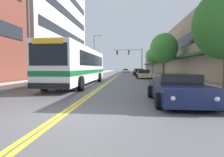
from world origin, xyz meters
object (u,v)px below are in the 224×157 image
Objects in this scene: car_champagne_parked_left_near at (95,72)px; car_slate_blue_parked_left_mid at (86,74)px; car_white_moving_lead at (126,71)px; street_tree_right_far at (153,56)px; car_black_parked_right_mid at (139,72)px; street_lamp_left_near at (33,22)px; traffic_signal_mast at (131,56)px; street_lamp_left_far at (95,52)px; car_beige_parked_right_end at (144,74)px; fire_hydrant at (171,79)px; car_red_parked_right_far at (137,72)px; street_tree_right_mid at (164,48)px; city_bus at (80,65)px; car_navy_parked_right_foreground at (177,89)px.

car_slate_blue_parked_left_mid is (0.06, -7.05, -0.03)m from car_champagne_parked_left_near.
car_white_moving_lead is 0.84× the size of street_tree_right_far.
street_lamp_left_near is at bearing -112.83° from car_black_parked_right_mid.
traffic_signal_mast is 8.28m from street_lamp_left_far.
car_beige_parked_right_end is 33.70m from car_white_moving_lead.
car_red_parked_right_far is at bearing 93.44° from fire_hydrant.
street_lamp_left_near is 25.08m from street_lamp_left_far.
fire_hydrant is at bearing -60.01° from car_champagne_parked_left_near.
fire_hydrant is at bearing -96.29° from street_tree_right_mid.
car_champagne_parked_left_near is at bearing 90.48° from car_slate_blue_parked_left_mid.
street_tree_right_far reaches higher than city_bus.
car_black_parked_right_mid is 8.71m from car_beige_parked_right_end.
car_red_parked_right_far is at bearing 90.22° from car_beige_parked_right_end.
street_tree_right_mid is at bearing -49.02° from street_lamp_left_far.
street_tree_right_far reaches higher than car_white_moving_lead.
car_champagne_parked_left_near is 1.00× the size of car_navy_parked_right_foreground.
car_beige_parked_right_end is 0.96× the size of car_white_moving_lead.
car_champagne_parked_left_near reaches higher than car_beige_parked_right_end.
traffic_signal_mast reaches higher than car_red_parked_right_far.
car_red_parked_right_far is at bearing 28.30° from street_lamp_left_far.
street_tree_right_mid is (2.54, -18.74, 3.51)m from car_red_parked_right_far.
street_tree_right_far is 21.32m from fire_hydrant.
street_tree_right_far reaches higher than car_slate_blue_parked_left_mid.
street_lamp_left_near is 27.03m from street_tree_right_far.
street_lamp_left_far is at bearing -106.02° from car_white_moving_lead.
car_slate_blue_parked_left_mid is 15.72m from street_tree_right_far.
car_champagne_parked_left_near is 20.74m from fire_hydrant.
car_slate_blue_parked_left_mid is 11.78m from car_black_parked_right_mid.
traffic_signal_mast is at bearing 97.26° from fire_hydrant.
car_white_moving_lead is (5.57, 32.83, -0.06)m from car_slate_blue_parked_left_mid.
street_tree_right_mid is at bearing -91.63° from street_tree_right_far.
traffic_signal_mast is at bearing 96.22° from car_beige_parked_right_end.
city_bus reaches higher than car_white_moving_lead.
car_black_parked_right_mid is at bearing 6.25° from car_champagne_parked_left_near.
city_bus is 2.31× the size of street_tree_right_far.
street_tree_right_far reaches higher than car_navy_parked_right_foreground.
street_lamp_left_near is (-9.29, 4.69, 4.38)m from car_navy_parked_right_foreground.
car_beige_parked_right_end is at bearing -4.67° from car_slate_blue_parked_left_mid.
car_red_parked_right_far is at bearing 61.66° from car_slate_blue_parked_left_mid.
city_bus is at bearing -94.54° from car_white_moving_lead.
city_bus is 20.07m from car_black_parked_right_mid.
car_champagne_parked_left_near is at bearing -165.40° from street_tree_right_far.
city_bus is 2.74× the size of car_slate_blue_parked_left_mid.
car_beige_parked_right_end is (6.65, 10.22, -1.22)m from city_bus.
car_black_parked_right_mid is 1.10× the size of car_beige_parked_right_end.
car_champagne_parked_left_near is at bearing -133.99° from car_red_parked_right_far.
car_champagne_parked_left_near is 0.91× the size of car_red_parked_right_far.
street_tree_right_mid is at bearing -76.41° from car_black_parked_right_mid.
street_lamp_left_far reaches higher than city_bus.
street_lamp_left_far is at bearing -162.83° from traffic_signal_mast.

